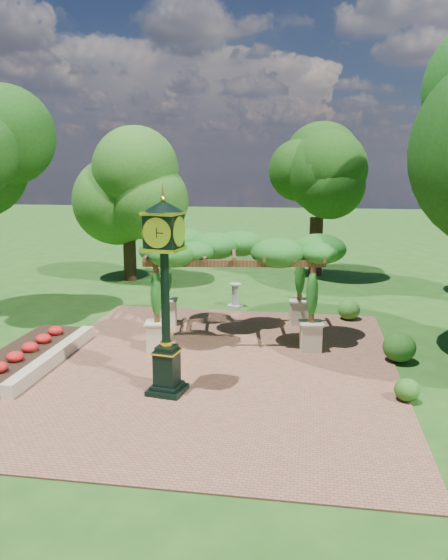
# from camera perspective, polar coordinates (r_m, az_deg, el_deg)

# --- Properties ---
(ground) EXTENTS (120.00, 120.00, 0.00)m
(ground) POSITION_cam_1_polar(r_m,az_deg,el_deg) (14.61, -1.56, -10.50)
(ground) COLOR #1E4714
(ground) RESTS_ON ground
(brick_plaza) EXTENTS (10.00, 12.00, 0.04)m
(brick_plaza) POSITION_cam_1_polar(r_m,az_deg,el_deg) (15.52, -0.88, -9.04)
(brick_plaza) COLOR brown
(brick_plaza) RESTS_ON ground
(border_wall) EXTENTS (0.35, 5.00, 0.40)m
(border_wall) POSITION_cam_1_polar(r_m,az_deg,el_deg) (16.40, -17.39, -7.77)
(border_wall) COLOR #C6B793
(border_wall) RESTS_ON ground
(flower_bed) EXTENTS (1.50, 5.00, 0.36)m
(flower_bed) POSITION_cam_1_polar(r_m,az_deg,el_deg) (16.82, -20.16, -7.54)
(flower_bed) COLOR red
(flower_bed) RESTS_ON ground
(pedestal_clock) EXTENTS (1.09, 1.09, 4.84)m
(pedestal_clock) POSITION_cam_1_polar(r_m,az_deg,el_deg) (13.04, -6.21, -0.00)
(pedestal_clock) COLOR black
(pedestal_clock) RESTS_ON brick_plaza
(pergola) EXTENTS (5.85, 4.15, 3.40)m
(pergola) POSITION_cam_1_polar(r_m,az_deg,el_deg) (17.48, 1.02, 2.79)
(pergola) COLOR beige
(pergola) RESTS_ON brick_plaza
(sundial) EXTENTS (0.64, 0.64, 0.96)m
(sundial) POSITION_cam_1_polar(r_m,az_deg,el_deg) (21.77, 1.17, -1.77)
(sundial) COLOR gray
(sundial) RESTS_ON ground
(shrub_front) EXTENTS (0.77, 0.77, 0.54)m
(shrub_front) POSITION_cam_1_polar(r_m,az_deg,el_deg) (13.99, 18.57, -10.82)
(shrub_front) COLOR #295B1A
(shrub_front) RESTS_ON brick_plaza
(shrub_mid) EXTENTS (1.05, 1.05, 0.84)m
(shrub_mid) POSITION_cam_1_polar(r_m,az_deg,el_deg) (16.51, 17.85, -6.70)
(shrub_mid) COLOR #1E4D15
(shrub_mid) RESTS_ON brick_plaza
(shrub_back) EXTENTS (1.04, 1.04, 0.72)m
(shrub_back) POSITION_cam_1_polar(r_m,az_deg,el_deg) (20.43, 12.93, -3.05)
(shrub_back) COLOR #316B1F
(shrub_back) RESTS_ON brick_plaza
(tree_west_far) EXTENTS (3.89, 3.89, 6.84)m
(tree_west_far) POSITION_cam_1_polar(r_m,az_deg,el_deg) (26.74, -10.08, 9.86)
(tree_west_far) COLOR #312113
(tree_west_far) RESTS_ON ground
(tree_north) EXTENTS (3.67, 3.67, 7.68)m
(tree_north) POSITION_cam_1_polar(r_m,az_deg,el_deg) (28.00, 9.82, 11.09)
(tree_north) COLOR #321E14
(tree_north) RESTS_ON ground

